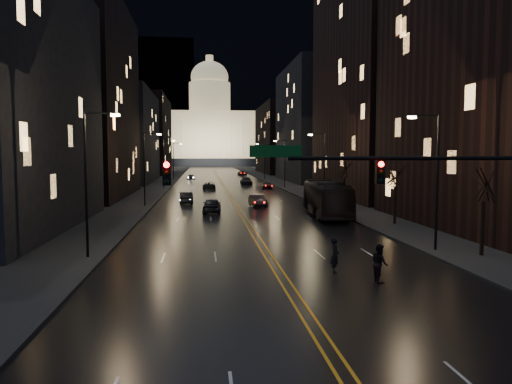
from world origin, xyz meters
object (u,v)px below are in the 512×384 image
object	(u,v)px
bus	(326,199)
pedestrian_a	(335,256)
receding_car_a	(258,201)
oncoming_car_b	(186,198)
oncoming_car_a	(212,205)
traffic_signal	(433,184)
pedestrian_b	(380,263)

from	to	relation	value
bus	pedestrian_a	size ratio (longest dim) A/B	6.70
receding_car_a	pedestrian_a	xyz separation A→B (m)	(0.45, -33.65, 0.25)
oncoming_car_b	pedestrian_a	distance (m)	39.21
bus	oncoming_car_a	xyz separation A→B (m)	(-11.59, 4.21, -1.00)
oncoming_car_b	receding_car_a	size ratio (longest dim) A/B	1.05
traffic_signal	oncoming_car_a	bearing A→B (deg)	105.20
bus	pedestrian_a	world-z (taller)	bus
oncoming_car_a	receding_car_a	bearing A→B (deg)	-131.94
bus	receding_car_a	xyz separation A→B (m)	(-6.00, 9.74, -1.09)
pedestrian_b	receding_car_a	bearing A→B (deg)	1.67
oncoming_car_b	pedestrian_b	xyz separation A→B (m)	(10.88, -40.16, 0.21)
oncoming_car_a	traffic_signal	bearing A→B (deg)	108.55
bus	oncoming_car_a	distance (m)	12.37
oncoming_car_a	bus	bearing A→B (deg)	163.41
oncoming_car_b	pedestrian_a	bearing A→B (deg)	99.23
bus	receding_car_a	bearing A→B (deg)	125.74
receding_car_a	pedestrian_a	distance (m)	33.65
oncoming_car_a	oncoming_car_b	distance (m)	10.48
bus	oncoming_car_b	xyz separation A→B (m)	(-14.70, 14.22, -1.05)
bus	pedestrian_b	bearing A→B (deg)	-94.28
bus	traffic_signal	bearing A→B (deg)	-91.02
receding_car_a	pedestrian_b	xyz separation A→B (m)	(2.18, -35.68, 0.24)
bus	oncoming_car_a	size ratio (longest dim) A/B	2.73
pedestrian_b	bus	bearing A→B (deg)	-10.21
oncoming_car_b	pedestrian_a	size ratio (longest dim) A/B	2.38
bus	oncoming_car_b	bearing A→B (deg)	140.06
oncoming_car_b	oncoming_car_a	bearing A→B (deg)	103.00
bus	pedestrian_b	distance (m)	26.23
oncoming_car_b	pedestrian_b	world-z (taller)	pedestrian_b
receding_car_a	oncoming_car_a	bearing A→B (deg)	-140.29
pedestrian_a	pedestrian_b	world-z (taller)	pedestrian_a
oncoming_car_a	receding_car_a	distance (m)	7.87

